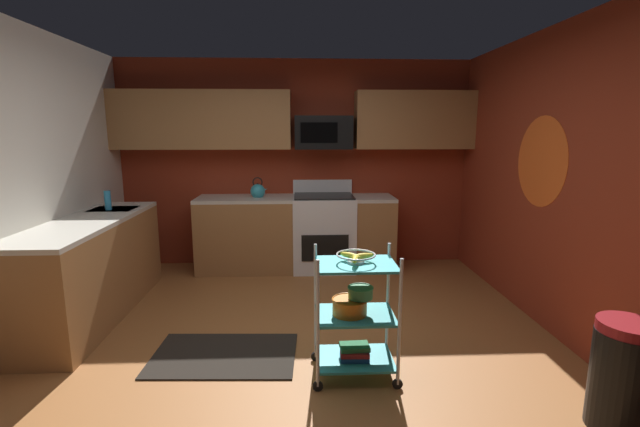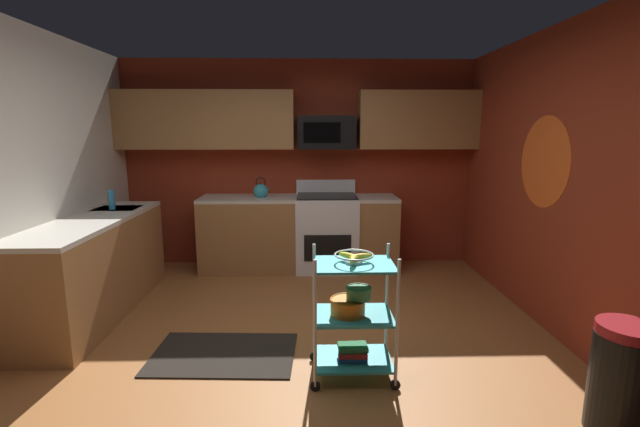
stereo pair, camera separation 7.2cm
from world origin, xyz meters
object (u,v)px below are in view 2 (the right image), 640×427
at_px(trash_can, 622,380).
at_px(oven_range, 327,231).
at_px(dish_soap_bottle, 112,200).
at_px(mixing_bowl_small, 359,292).
at_px(rolling_cart, 353,315).
at_px(fruit_bowl, 354,257).
at_px(microwave, 326,133).
at_px(kettle, 261,191).
at_px(book_stack, 353,352).
at_px(mixing_bowl_large, 348,306).

bearing_deg(trash_can, oven_range, 116.36).
bearing_deg(dish_soap_bottle, mixing_bowl_small, -34.86).
xyz_separation_m(rolling_cart, fruit_bowl, (-0.00, 0.00, 0.42)).
bearing_deg(oven_range, microwave, 90.26).
height_order(oven_range, rolling_cart, oven_range).
relative_size(oven_range, fruit_bowl, 4.04).
bearing_deg(kettle, trash_can, -52.99).
bearing_deg(book_stack, kettle, 109.72).
xyz_separation_m(microwave, dish_soap_bottle, (-2.26, -0.93, -0.68)).
bearing_deg(fruit_bowl, trash_can, -23.68).
bearing_deg(oven_range, rolling_cart, -88.06).
relative_size(dish_soap_bottle, trash_can, 0.30).
distance_m(fruit_bowl, kettle, 2.65).
xyz_separation_m(kettle, trash_can, (2.36, -3.14, -0.67)).
xyz_separation_m(mixing_bowl_large, mixing_bowl_small, (0.07, 0.00, 0.10)).
bearing_deg(trash_can, mixing_bowl_small, 155.64).
xyz_separation_m(oven_range, microwave, (-0.00, 0.10, 1.22)).
bearing_deg(mixing_bowl_large, fruit_bowl, 0.00).
bearing_deg(mixing_bowl_large, book_stack, 0.00).
height_order(microwave, rolling_cart, microwave).
relative_size(microwave, fruit_bowl, 2.57).
bearing_deg(oven_range, book_stack, -88.06).
bearing_deg(microwave, mixing_bowl_large, -88.98).
bearing_deg(dish_soap_bottle, mixing_bowl_large, -35.80).
height_order(microwave, dish_soap_bottle, microwave).
relative_size(fruit_bowl, mixing_bowl_small, 1.49).
relative_size(fruit_bowl, book_stack, 1.28).
bearing_deg(dish_soap_bottle, trash_can, -31.17).
relative_size(mixing_bowl_small, trash_can, 0.28).
relative_size(oven_range, book_stack, 5.19).
distance_m(mixing_bowl_large, kettle, 2.68).
distance_m(rolling_cart, mixing_bowl_small, 0.17).
height_order(fruit_bowl, kettle, kettle).
height_order(mixing_bowl_large, trash_can, trash_can).
height_order(oven_range, microwave, microwave).
bearing_deg(trash_can, rolling_cart, 156.32).
xyz_separation_m(microwave, book_stack, (0.08, -2.60, -1.53)).
xyz_separation_m(mixing_bowl_small, kettle, (-0.93, 2.49, 0.38)).
relative_size(oven_range, rolling_cart, 1.20).
bearing_deg(oven_range, trash_can, -63.64).
bearing_deg(rolling_cart, microwave, 91.87).
height_order(fruit_bowl, book_stack, fruit_bowl).
relative_size(rolling_cart, kettle, 3.47).
relative_size(microwave, dish_soap_bottle, 3.50).
xyz_separation_m(rolling_cart, kettle, (-0.89, 2.49, 0.54)).
bearing_deg(kettle, mixing_bowl_small, -69.51).
bearing_deg(fruit_bowl, mixing_bowl_small, 7.06).
relative_size(microwave, kettle, 2.65).
height_order(oven_range, trash_can, oven_range).
bearing_deg(trash_can, kettle, 127.01).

